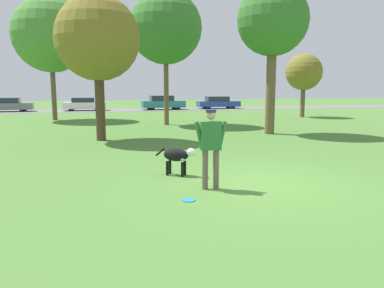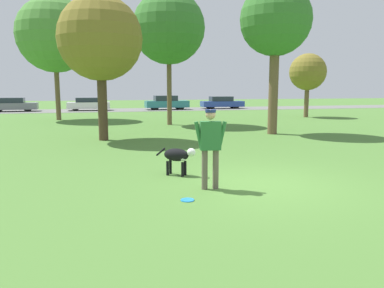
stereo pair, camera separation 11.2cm
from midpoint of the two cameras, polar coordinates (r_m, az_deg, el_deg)
name	(u,v)px [view 1 (the left image)]	position (r m, az deg, el deg)	size (l,w,h in m)	color
ground_plane	(258,184)	(8.80, 9.71, -6.03)	(120.00, 120.00, 0.00)	#4C7A33
far_road_strip	(129,110)	(38.06, -9.61, 5.15)	(120.00, 6.00, 0.01)	slate
person	(211,142)	(8.07, 2.47, 0.32)	(0.72, 0.28, 1.74)	#665B4C
dog	(178,156)	(9.42, -2.51, -1.81)	(0.96, 0.72, 0.72)	black
frisbee	(188,200)	(7.45, -1.00, -8.53)	(0.27, 0.27, 0.02)	#268CE5
tree_near_left	(98,39)	(16.26, -14.38, 15.27)	(3.46, 3.46, 5.93)	#4C3826
tree_far_left	(51,35)	(27.53, -20.87, 15.29)	(4.98, 4.98, 8.18)	brown
tree_mid_center	(166,28)	(22.69, -4.19, 17.23)	(4.20, 4.20, 7.74)	brown
tree_far_right	(304,72)	(29.56, 16.58, 10.43)	(2.71, 2.71, 4.72)	brown
tree_near_right	(273,21)	(18.56, 12.03, 17.81)	(3.31, 3.31, 6.97)	brown
parked_car_grey	(8,105)	(38.72, -26.32, 5.36)	(4.32, 1.88, 1.28)	slate
parked_car_white	(84,104)	(37.84, -16.17, 5.84)	(4.04, 1.80, 1.25)	white
parked_car_teal	(163,103)	(38.11, -4.57, 6.29)	(4.36, 1.81, 1.42)	teal
parked_car_blue	(218,103)	(40.03, 3.91, 6.32)	(4.50, 1.77, 1.29)	#284293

